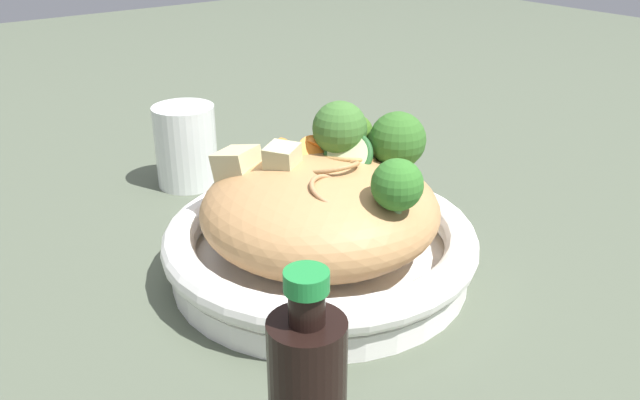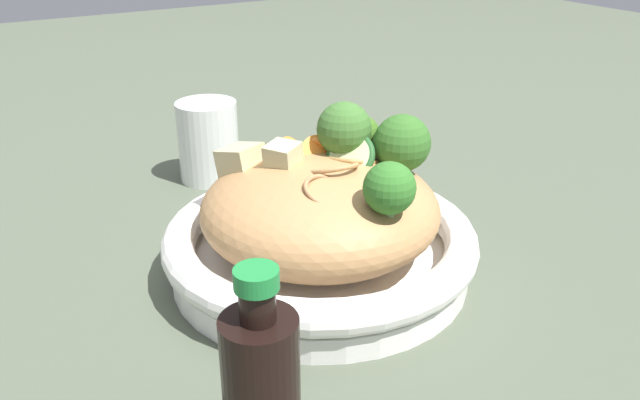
# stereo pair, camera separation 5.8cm
# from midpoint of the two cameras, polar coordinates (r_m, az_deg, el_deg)

# --- Properties ---
(ground_plane) EXTENTS (3.00, 3.00, 0.00)m
(ground_plane) POSITION_cam_midpoint_polar(r_m,az_deg,el_deg) (0.62, -2.72, -6.23)
(ground_plane) COLOR #4A5342
(serving_bowl) EXTENTS (0.28, 0.28, 0.05)m
(serving_bowl) POSITION_cam_midpoint_polar(r_m,az_deg,el_deg) (0.60, -2.77, -4.10)
(serving_bowl) COLOR white
(serving_bowl) RESTS_ON ground_plane
(noodle_heap) EXTENTS (0.21, 0.21, 0.09)m
(noodle_heap) POSITION_cam_midpoint_polar(r_m,az_deg,el_deg) (0.59, -2.83, -0.81)
(noodle_heap) COLOR #AD7F4F
(noodle_heap) RESTS_ON serving_bowl
(broccoli_florets) EXTENTS (0.12, 0.17, 0.07)m
(broccoli_florets) POSITION_cam_midpoint_polar(r_m,az_deg,el_deg) (0.59, 1.34, 4.91)
(broccoli_florets) COLOR #99B571
(broccoli_florets) RESTS_ON serving_bowl
(carrot_coins) EXTENTS (0.05, 0.05, 0.03)m
(carrot_coins) POSITION_cam_midpoint_polar(r_m,az_deg,el_deg) (0.61, -4.00, 4.19)
(carrot_coins) COLOR orange
(carrot_coins) RESTS_ON serving_bowl
(zucchini_slices) EXTENTS (0.08, 0.16, 0.04)m
(zucchini_slices) POSITION_cam_midpoint_polar(r_m,az_deg,el_deg) (0.59, -1.85, 3.46)
(zucchini_slices) COLOR beige
(zucchini_slices) RESTS_ON serving_bowl
(chicken_chunks) EXTENTS (0.06, 0.08, 0.04)m
(chicken_chunks) POSITION_cam_midpoint_polar(r_m,az_deg,el_deg) (0.59, -8.48, 3.13)
(chicken_chunks) COLOR #C5BE8D
(chicken_chunks) RESTS_ON serving_bowl
(soy_sauce_bottle) EXTENTS (0.04, 0.04, 0.14)m
(soy_sauce_bottle) POSITION_cam_midpoint_polar(r_m,az_deg,el_deg) (0.39, -5.50, -16.49)
(soy_sauce_bottle) COLOR black
(soy_sauce_bottle) RESTS_ON ground_plane
(drinking_glass) EXTENTS (0.07, 0.07, 0.09)m
(drinking_glass) POSITION_cam_midpoint_polar(r_m,az_deg,el_deg) (0.80, -13.43, 4.41)
(drinking_glass) COLOR silver
(drinking_glass) RESTS_ON ground_plane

